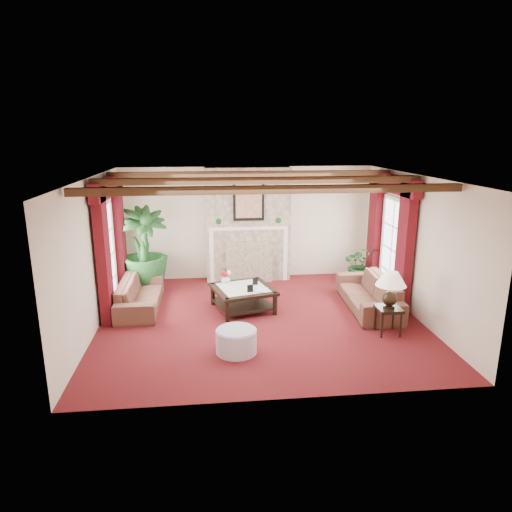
{
  "coord_description": "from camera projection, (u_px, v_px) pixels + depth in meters",
  "views": [
    {
      "loc": [
        -0.96,
        -8.08,
        3.43
      ],
      "look_at": [
        -0.04,
        0.4,
        1.15
      ],
      "focal_mm": 32.0,
      "sensor_mm": 36.0,
      "label": 1
    }
  ],
  "objects": [
    {
      "name": "flower_vase",
      "position": [
        226.0,
        279.0,
        9.38
      ],
      "size": [
        0.28,
        0.29,
        0.18
      ],
      "primitive_type": "imported",
      "rotation": [
        0.0,
        0.0,
        -0.28
      ],
      "color": "silver",
      "rests_on": "coffee_table"
    },
    {
      "name": "potted_palm",
      "position": [
        145.0,
        267.0,
        10.29
      ],
      "size": [
        2.36,
        2.62,
        1.06
      ],
      "primitive_type": "imported",
      "rotation": [
        0.0,
        0.0,
        0.38
      ],
      "color": "black",
      "rests_on": "ground"
    },
    {
      "name": "coffee_table",
      "position": [
        243.0,
        299.0,
        9.18
      ],
      "size": [
        1.38,
        1.38,
        0.46
      ],
      "primitive_type": null,
      "rotation": [
        0.0,
        0.0,
        0.27
      ],
      "color": "black",
      "rests_on": "ground"
    },
    {
      "name": "sofa_left",
      "position": [
        140.0,
        290.0,
        9.22
      ],
      "size": [
        1.99,
        0.6,
        0.77
      ],
      "primitive_type": "imported",
      "rotation": [
        0.0,
        0.0,
        1.58
      ],
      "color": "#330E15",
      "rests_on": "ground"
    },
    {
      "name": "curtains_right",
      "position": [
        393.0,
        179.0,
        9.35
      ],
      "size": [
        0.2,
        2.4,
        2.55
      ],
      "primitive_type": null,
      "color": "#440911",
      "rests_on": "ground"
    },
    {
      "name": "sofa_right",
      "position": [
        369.0,
        288.0,
        9.22
      ],
      "size": [
        2.23,
        0.84,
        0.85
      ],
      "primitive_type": "imported",
      "rotation": [
        0.0,
        0.0,
        -1.62
      ],
      "color": "#330E15",
      "rests_on": "ground"
    },
    {
      "name": "floor",
      "position": [
        260.0,
        319.0,
        8.75
      ],
      "size": [
        6.0,
        6.0,
        0.0
      ],
      "primitive_type": "plane",
      "color": "#440C0D",
      "rests_on": "ground"
    },
    {
      "name": "table_lamp",
      "position": [
        390.0,
        289.0,
        7.9
      ],
      "size": [
        0.53,
        0.53,
        0.67
      ],
      "primitive_type": null,
      "color": "black",
      "rests_on": "side_table"
    },
    {
      "name": "fireplace",
      "position": [
        248.0,
        167.0,
        10.5
      ],
      "size": [
        2.0,
        0.52,
        2.7
      ],
      "primitive_type": null,
      "color": "tan",
      "rests_on": "ground"
    },
    {
      "name": "curtains_left",
      "position": [
        107.0,
        182.0,
        8.75
      ],
      "size": [
        0.2,
        2.4,
        2.55
      ],
      "primitive_type": null,
      "color": "#440911",
      "rests_on": "ground"
    },
    {
      "name": "back_wall",
      "position": [
        247.0,
        223.0,
        11.04
      ],
      "size": [
        6.0,
        0.02,
        2.7
      ],
      "primitive_type": "cube",
      "color": "beige",
      "rests_on": "ground"
    },
    {
      "name": "french_door_right",
      "position": [
        397.0,
        199.0,
        9.47
      ],
      "size": [
        0.1,
        1.1,
        2.16
      ],
      "primitive_type": null,
      "color": "white",
      "rests_on": "ground"
    },
    {
      "name": "book",
      "position": [
        257.0,
        284.0,
        8.91
      ],
      "size": [
        0.22,
        0.09,
        0.29
      ],
      "primitive_type": "imported",
      "rotation": [
        0.0,
        0.0,
        -0.15
      ],
      "color": "black",
      "rests_on": "coffee_table"
    },
    {
      "name": "right_wall",
      "position": [
        416.0,
        247.0,
        8.71
      ],
      "size": [
        0.02,
        5.5,
        2.7
      ],
      "primitive_type": "cube",
      "color": "beige",
      "rests_on": "ground"
    },
    {
      "name": "photo_frame_a",
      "position": [
        250.0,
        289.0,
        8.82
      ],
      "size": [
        0.12,
        0.04,
        0.16
      ],
      "primitive_type": null,
      "rotation": [
        0.0,
        0.0,
        0.16
      ],
      "color": "black",
      "rests_on": "coffee_table"
    },
    {
      "name": "small_plant",
      "position": [
        361.0,
        269.0,
        10.75
      ],
      "size": [
        1.02,
        1.09,
        0.72
      ],
      "primitive_type": "imported",
      "rotation": [
        0.0,
        0.0,
        -0.1
      ],
      "color": "black",
      "rests_on": "ground"
    },
    {
      "name": "side_table",
      "position": [
        388.0,
        320.0,
        8.05
      ],
      "size": [
        0.45,
        0.45,
        0.5
      ],
      "primitive_type": null,
      "rotation": [
        0.0,
        0.0,
        -0.08
      ],
      "color": "black",
      "rests_on": "ground"
    },
    {
      "name": "ottoman",
      "position": [
        236.0,
        341.0,
        7.37
      ],
      "size": [
        0.66,
        0.66,
        0.39
      ],
      "primitive_type": "cylinder",
      "color": "#B1AAC1",
      "rests_on": "ground"
    },
    {
      "name": "photo_frame_b",
      "position": [
        255.0,
        282.0,
        9.26
      ],
      "size": [
        0.11,
        0.03,
        0.14
      ],
      "primitive_type": null,
      "rotation": [
        0.0,
        0.0,
        0.04
      ],
      "color": "black",
      "rests_on": "coffee_table"
    },
    {
      "name": "french_door_left",
      "position": [
        103.0,
        204.0,
        8.85
      ],
      "size": [
        0.1,
        1.1,
        2.16
      ],
      "primitive_type": null,
      "color": "white",
      "rests_on": "ground"
    },
    {
      "name": "ceiling",
      "position": [
        261.0,
        177.0,
        8.05
      ],
      "size": [
        6.0,
        6.0,
        0.0
      ],
      "primitive_type": "plane",
      "rotation": [
        3.14,
        0.0,
        0.0
      ],
      "color": "white",
      "rests_on": "floor"
    },
    {
      "name": "ceiling_beams",
      "position": [
        261.0,
        180.0,
        8.07
      ],
      "size": [
        6.0,
        3.0,
        0.12
      ],
      "primitive_type": null,
      "color": "#321F0F",
      "rests_on": "ceiling"
    },
    {
      "name": "left_wall",
      "position": [
        93.0,
        256.0,
        8.09
      ],
      "size": [
        0.02,
        5.5,
        2.7
      ],
      "primitive_type": "cube",
      "color": "beige",
      "rests_on": "ground"
    }
  ]
}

